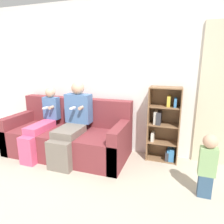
# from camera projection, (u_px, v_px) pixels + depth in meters

# --- Properties ---
(ground_plane) EXTENTS (14.00, 14.00, 0.00)m
(ground_plane) POSITION_uv_depth(u_px,v_px,m) (66.00, 171.00, 2.92)
(ground_plane) COLOR #B2A893
(back_wall) EXTENTS (10.00, 0.06, 2.55)m
(back_wall) POSITION_uv_depth(u_px,v_px,m) (92.00, 78.00, 3.55)
(back_wall) COLOR silver
(back_wall) RESTS_ON ground_plane
(curtain_panel) EXTENTS (0.57, 0.04, 2.12)m
(curtain_panel) POSITION_uv_depth(u_px,v_px,m) (219.00, 97.00, 2.92)
(curtain_panel) COLOR beige
(curtain_panel) RESTS_ON ground_plane
(couch) EXTENTS (2.06, 0.90, 0.93)m
(couch) POSITION_uv_depth(u_px,v_px,m) (68.00, 136.00, 3.43)
(couch) COLOR maroon
(couch) RESTS_ON ground_plane
(adult_seated) EXTENTS (0.43, 0.82, 1.25)m
(adult_seated) POSITION_uv_depth(u_px,v_px,m) (73.00, 121.00, 3.19)
(adult_seated) COLOR #70665B
(adult_seated) RESTS_ON ground_plane
(child_seated) EXTENTS (0.28, 0.83, 1.12)m
(child_seated) POSITION_uv_depth(u_px,v_px,m) (42.00, 123.00, 3.34)
(child_seated) COLOR #DB4C75
(child_seated) RESTS_ON ground_plane
(toddler_standing) EXTENTS (0.19, 0.16, 0.78)m
(toddler_standing) POSITION_uv_depth(u_px,v_px,m) (207.00, 164.00, 2.29)
(toddler_standing) COLOR #335170
(toddler_standing) RESTS_ON ground_plane
(bookshelf) EXTENTS (0.49, 0.29, 1.19)m
(bookshelf) POSITION_uv_depth(u_px,v_px,m) (164.00, 127.00, 3.18)
(bookshelf) COLOR brown
(bookshelf) RESTS_ON ground_plane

